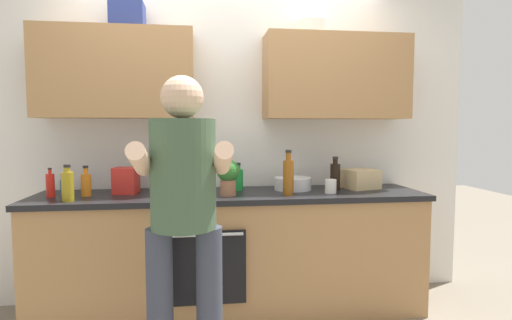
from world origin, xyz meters
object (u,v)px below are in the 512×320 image
at_px(bottle_soy, 335,176).
at_px(bottle_juice, 86,184).
at_px(cup_tea, 67,187).
at_px(bottle_soda, 238,179).
at_px(bottle_wine, 155,178).
at_px(bottle_syrup, 288,176).
at_px(bottle_hotsauce, 50,185).
at_px(grocery_bag_crisps, 126,180).
at_px(potted_herb, 228,175).
at_px(bottle_oil, 68,186).
at_px(cup_stoneware, 173,189).
at_px(person_standing, 184,206).
at_px(cup_coffee, 331,186).
at_px(mixing_bowl, 293,184).
at_px(grocery_bag_bread, 361,179).

height_order(bottle_soy, bottle_juice, bottle_soy).
bearing_deg(cup_tea, bottle_soda, 3.40).
height_order(bottle_juice, cup_tea, bottle_juice).
xyz_separation_m(bottle_wine, bottle_syrup, (0.96, -0.32, 0.04)).
height_order(bottle_hotsauce, grocery_bag_crisps, bottle_hotsauce).
xyz_separation_m(bottle_juice, potted_herb, (0.99, -0.12, 0.06)).
distance_m(bottle_oil, bottle_juice, 0.21).
bearing_deg(bottle_soda, bottle_syrup, -41.24).
relative_size(bottle_soda, cup_stoneware, 2.09).
height_order(bottle_juice, cup_stoneware, bottle_juice).
xyz_separation_m(bottle_wine, bottle_hotsauce, (-0.69, -0.19, -0.01)).
distance_m(bottle_syrup, bottle_oil, 1.48).
bearing_deg(bottle_soy, cup_stoneware, -173.81).
relative_size(bottle_wine, bottle_hotsauce, 1.16).
bearing_deg(bottle_wine, bottle_soy, -5.39).
bearing_deg(bottle_hotsauce, person_standing, -41.69).
relative_size(bottle_wine, bottle_syrup, 0.73).
xyz_separation_m(bottle_soda, cup_coffee, (0.66, -0.25, -0.04)).
relative_size(person_standing, bottle_soda, 7.83).
xyz_separation_m(bottle_soda, potted_herb, (-0.09, -0.26, 0.06)).
relative_size(bottle_syrup, potted_herb, 1.26).
xyz_separation_m(bottle_juice, grocery_bag_crisps, (0.26, 0.08, 0.01)).
xyz_separation_m(person_standing, grocery_bag_crisps, (-0.45, 0.94, 0.02)).
xyz_separation_m(bottle_syrup, mixing_bowl, (0.09, 0.24, -0.09)).
xyz_separation_m(person_standing, cup_coffee, (1.04, 0.75, -0.02)).
distance_m(bottle_hotsauce, cup_coffee, 1.98).
bearing_deg(grocery_bag_crisps, bottle_juice, -163.61).
relative_size(bottle_wine, bottle_soy, 0.91).
bearing_deg(bottle_syrup, potted_herb, 175.22).
xyz_separation_m(bottle_oil, grocery_bag_crisps, (0.32, 0.28, -0.01)).
xyz_separation_m(bottle_wine, cup_stoneware, (0.15, -0.26, -0.05)).
relative_size(bottle_oil, grocery_bag_crisps, 1.26).
height_order(bottle_oil, potted_herb, potted_herb).
bearing_deg(bottle_wine, bottle_oil, -144.71).
distance_m(cup_stoneware, cup_coffee, 1.14).
distance_m(person_standing, cup_stoneware, 0.77).
xyz_separation_m(cup_coffee, cup_tea, (-1.90, 0.17, 0.00)).
bearing_deg(bottle_hotsauce, grocery_bag_bread, 2.72).
bearing_deg(bottle_soda, bottle_soy, -8.00).
distance_m(bottle_hotsauce, grocery_bag_crisps, 0.50).
xyz_separation_m(cup_stoneware, mixing_bowl, (0.90, 0.19, -0.00)).
xyz_separation_m(bottle_wine, bottle_soy, (1.37, -0.13, 0.01)).
bearing_deg(bottle_syrup, cup_stoneware, 176.09).
bearing_deg(mixing_bowl, bottle_oil, -169.51).
distance_m(bottle_wine, bottle_soda, 0.63).
relative_size(bottle_soy, bottle_syrup, 0.80).
height_order(cup_coffee, grocery_bag_crisps, grocery_bag_crisps).
relative_size(bottle_syrup, bottle_oil, 1.34).
bearing_deg(grocery_bag_crisps, grocery_bag_bread, 0.33).
bearing_deg(cup_coffee, bottle_soy, 60.61).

